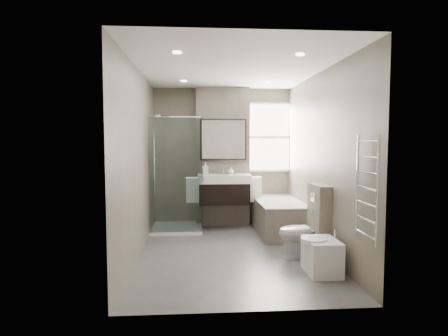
{
  "coord_description": "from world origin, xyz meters",
  "views": [
    {
      "loc": [
        -0.48,
        -5.28,
        1.6
      ],
      "look_at": [
        -0.09,
        0.15,
        1.21
      ],
      "focal_mm": 30.0,
      "sensor_mm": 36.0,
      "label": 1
    }
  ],
  "objects": [
    {
      "name": "bathtub",
      "position": [
        0.92,
        1.1,
        0.32
      ],
      "size": [
        0.75,
        1.6,
        0.57
      ],
      "color": "#655D4F",
      "rests_on": "ground"
    },
    {
      "name": "toilet",
      "position": [
        0.97,
        -0.28,
        0.35
      ],
      "size": [
        0.74,
        0.5,
        0.7
      ],
      "primitive_type": "imported",
      "rotation": [
        0.0,
        0.0,
        -1.4
      ],
      "color": "white",
      "rests_on": "ground"
    },
    {
      "name": "soap_bottle_b",
      "position": [
        0.13,
        1.5,
        1.06
      ],
      "size": [
        0.1,
        0.1,
        0.13
      ],
      "primitive_type": "imported",
      "color": "white",
      "rests_on": "vanity"
    },
    {
      "name": "room",
      "position": [
        0.0,
        0.0,
        1.3
      ],
      "size": [
        2.7,
        3.9,
        2.7
      ],
      "color": "#56514F",
      "rests_on": "ground"
    },
    {
      "name": "shower_enclosure",
      "position": [
        -0.75,
        1.35,
        0.49
      ],
      "size": [
        0.9,
        0.9,
        2.0
      ],
      "color": "white",
      "rests_on": "ground"
    },
    {
      "name": "towel_radiator",
      "position": [
        1.25,
        -1.6,
        1.12
      ],
      "size": [
        0.03,
        0.49,
        1.1
      ],
      "color": "silver",
      "rests_on": "room"
    },
    {
      "name": "mirror_cabinet",
      "position": [
        0.0,
        1.61,
        1.63
      ],
      "size": [
        0.86,
        0.08,
        0.76
      ],
      "color": "black",
      "rests_on": "vanity_pier"
    },
    {
      "name": "window",
      "position": [
        0.9,
        1.88,
        1.68
      ],
      "size": [
        0.98,
        0.06,
        1.33
      ],
      "color": "white",
      "rests_on": "room"
    },
    {
      "name": "vanity",
      "position": [
        0.0,
        1.43,
        0.74
      ],
      "size": [
        0.95,
        0.47,
        0.66
      ],
      "color": "black",
      "rests_on": "vanity_pier"
    },
    {
      "name": "bidet",
      "position": [
        1.01,
        -0.94,
        0.22
      ],
      "size": [
        0.45,
        0.52,
        0.54
      ],
      "color": "white",
      "rests_on": "ground"
    },
    {
      "name": "cistern_box",
      "position": [
        1.21,
        -0.25,
        0.5
      ],
      "size": [
        0.19,
        0.55,
        1.0
      ],
      "color": "#655D4F",
      "rests_on": "ground"
    },
    {
      "name": "towel_left",
      "position": [
        -0.56,
        1.4,
        0.72
      ],
      "size": [
        0.24,
        0.06,
        0.44
      ],
      "primitive_type": "cube",
      "color": "white",
      "rests_on": "vanity_pier"
    },
    {
      "name": "soap_bottle_a",
      "position": [
        -0.33,
        1.43,
        1.11
      ],
      "size": [
        0.1,
        0.1,
        0.22
      ],
      "primitive_type": "imported",
      "color": "white",
      "rests_on": "vanity"
    },
    {
      "name": "towel_right",
      "position": [
        0.56,
        1.4,
        0.72
      ],
      "size": [
        0.24,
        0.06,
        0.44
      ],
      "primitive_type": "cube",
      "color": "white",
      "rests_on": "vanity_pier"
    },
    {
      "name": "vanity_pier",
      "position": [
        0.0,
        1.77,
        1.3
      ],
      "size": [
        1.0,
        0.25,
        2.6
      ],
      "primitive_type": "cube",
      "color": "#655D4F",
      "rests_on": "ground"
    }
  ]
}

